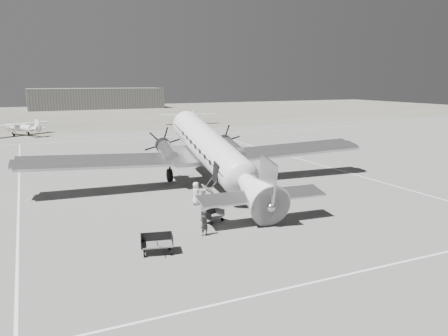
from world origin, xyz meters
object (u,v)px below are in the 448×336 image
hangar_main (97,98)px  baggage_cart_far (157,244)px  baggage_cart_near (213,216)px  ground_crew (204,223)px  dc3_airliner (214,154)px  light_plane_left (22,129)px  light_plane_right (189,119)px  ramp_agent (204,200)px  passenger (196,193)px

hangar_main → baggage_cart_far: hangar_main is taller
baggage_cart_near → ground_crew: size_ratio=0.92×
dc3_airliner → light_plane_left: dc3_airliner is taller
baggage_cart_far → ground_crew: (3.33, 1.48, 0.28)m
ground_crew → light_plane_right: bearing=-131.3°
dc3_airliner → ground_crew: (-5.01, -10.12, -2.22)m
dc3_airliner → hangar_main: bearing=89.9°
hangar_main → ground_crew: (-12.86, -126.16, -2.52)m
hangar_main → ramp_agent: 122.22m
dc3_airliner → ramp_agent: 6.86m
hangar_main → light_plane_left: 72.48m
hangar_main → ground_crew: size_ratio=26.83×
light_plane_left → light_plane_right: light_plane_right is taller
dc3_airliner → baggage_cart_near: 9.24m
dc3_airliner → passenger: size_ratio=18.41×
ground_crew → passenger: size_ratio=0.91×
hangar_main → light_plane_right: bearing=-81.4°
ramp_agent → light_plane_right: bearing=-13.9°
hangar_main → dc3_airliner: (-7.86, -116.04, -0.30)m
hangar_main → baggage_cart_near: 124.72m
baggage_cart_far → passenger: 9.46m
baggage_cart_far → ramp_agent: 7.85m
hangar_main → light_plane_left: (-22.64, -68.82, -2.16)m
baggage_cart_far → baggage_cart_near: bearing=49.0°
light_plane_right → baggage_cart_far: light_plane_right is taller
light_plane_right → ground_crew: light_plane_right is taller
dc3_airliner → ground_crew: 11.51m
baggage_cart_far → passenger: passenger is taller
passenger → dc3_airliner: bearing=-28.9°
ground_crew → passenger: passenger is taller
light_plane_left → baggage_cart_near: (11.20, -55.34, -0.73)m
baggage_cart_far → passenger: bearing=69.1°
light_plane_right → baggage_cart_far: bearing=-103.6°
baggage_cart_far → hangar_main: bearing=95.6°
dc3_airliner → light_plane_left: size_ratio=2.88×
light_plane_right → ground_crew: bearing=-101.4°
hangar_main → light_plane_right: size_ratio=3.61×
light_plane_left → ramp_agent: bearing=-112.3°
light_plane_left → baggage_cart_near: bearing=-113.2°
light_plane_left → ramp_agent: light_plane_left is taller
ground_crew → ramp_agent: size_ratio=0.94×
baggage_cart_near → baggage_cart_far: bearing=-170.1°
hangar_main → light_plane_left: hangar_main is taller
light_plane_left → baggage_cart_far: (6.45, -58.83, -0.63)m
light_plane_left → passenger: light_plane_left is taller
light_plane_left → hangar_main: bearing=37.1°
light_plane_left → light_plane_right: (32.03, 6.47, 0.07)m
ground_crew → baggage_cart_near: bearing=-147.6°
light_plane_right → ground_crew: size_ratio=7.44×
dc3_airliner → baggage_cart_far: (-8.33, -11.60, -2.50)m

